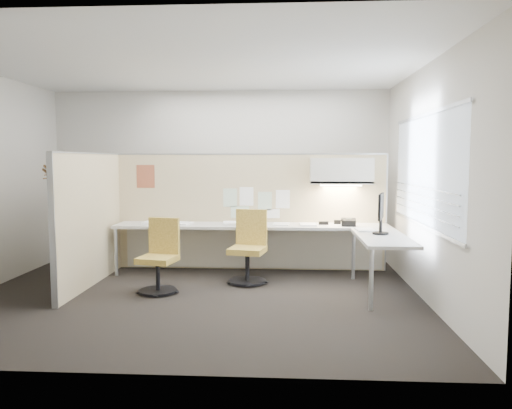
# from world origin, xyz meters

# --- Properties ---
(floor) EXTENTS (5.50, 4.50, 0.01)m
(floor) POSITION_xyz_m (0.00, 0.00, -0.01)
(floor) COLOR black
(floor) RESTS_ON ground
(ceiling) EXTENTS (5.50, 4.50, 0.01)m
(ceiling) POSITION_xyz_m (0.00, 0.00, 2.80)
(ceiling) COLOR white
(ceiling) RESTS_ON wall_back
(wall_back) EXTENTS (5.50, 0.02, 2.80)m
(wall_back) POSITION_xyz_m (0.00, 2.25, 1.40)
(wall_back) COLOR beige
(wall_back) RESTS_ON ground
(wall_front) EXTENTS (5.50, 0.02, 2.80)m
(wall_front) POSITION_xyz_m (0.00, -2.25, 1.40)
(wall_front) COLOR beige
(wall_front) RESTS_ON ground
(wall_right) EXTENTS (0.02, 4.50, 2.80)m
(wall_right) POSITION_xyz_m (2.75, 0.00, 1.40)
(wall_right) COLOR beige
(wall_right) RESTS_ON ground
(window_pane) EXTENTS (0.01, 2.80, 1.30)m
(window_pane) POSITION_xyz_m (2.73, 0.00, 1.55)
(window_pane) COLOR #9AA6B2
(window_pane) RESTS_ON wall_right
(partition_back) EXTENTS (4.10, 0.06, 1.75)m
(partition_back) POSITION_xyz_m (0.55, 1.60, 0.88)
(partition_back) COLOR #CEBC8F
(partition_back) RESTS_ON floor
(partition_left) EXTENTS (0.06, 2.20, 1.75)m
(partition_left) POSITION_xyz_m (-1.50, 0.50, 0.88)
(partition_left) COLOR #CEBC8F
(partition_left) RESTS_ON floor
(desk) EXTENTS (4.00, 2.07, 0.73)m
(desk) POSITION_xyz_m (0.93, 1.13, 0.60)
(desk) COLOR beige
(desk) RESTS_ON floor
(overhead_bin) EXTENTS (0.90, 0.36, 0.38)m
(overhead_bin) POSITION_xyz_m (1.90, 1.39, 1.51)
(overhead_bin) COLOR beige
(overhead_bin) RESTS_ON partition_back
(task_light_strip) EXTENTS (0.60, 0.06, 0.02)m
(task_light_strip) POSITION_xyz_m (1.90, 1.39, 1.30)
(task_light_strip) COLOR #FFEABF
(task_light_strip) RESTS_ON overhead_bin
(pinned_papers) EXTENTS (1.01, 0.00, 0.47)m
(pinned_papers) POSITION_xyz_m (0.63, 1.57, 1.03)
(pinned_papers) COLOR #8CBF8C
(pinned_papers) RESTS_ON partition_back
(poster) EXTENTS (0.28, 0.00, 0.35)m
(poster) POSITION_xyz_m (-1.05, 1.57, 1.42)
(poster) COLOR #DE4E1C
(poster) RESTS_ON partition_back
(chair_left) EXTENTS (0.50, 0.52, 0.92)m
(chair_left) POSITION_xyz_m (-0.49, 0.19, 0.43)
(chair_left) COLOR black
(chair_left) RESTS_ON floor
(chair_right) EXTENTS (0.53, 0.55, 0.98)m
(chair_right) POSITION_xyz_m (0.59, 0.75, 0.46)
(chair_right) COLOR black
(chair_right) RESTS_ON floor
(monitor) EXTENTS (0.20, 0.48, 0.52)m
(monitor) POSITION_xyz_m (2.30, 0.40, 1.03)
(monitor) COLOR black
(monitor) RESTS_ON desk
(phone) EXTENTS (0.22, 0.21, 0.12)m
(phone) POSITION_xyz_m (1.99, 1.18, 0.78)
(phone) COLOR black
(phone) RESTS_ON desk
(stapler) EXTENTS (0.14, 0.05, 0.05)m
(stapler) POSITION_xyz_m (1.65, 1.30, 0.76)
(stapler) COLOR black
(stapler) RESTS_ON desk
(tape_dispenser) EXTENTS (0.10, 0.07, 0.06)m
(tape_dispenser) POSITION_xyz_m (1.86, 1.40, 0.76)
(tape_dispenser) COLOR black
(tape_dispenser) RESTS_ON desk
(coat_hook) EXTENTS (0.18, 0.45, 1.36)m
(coat_hook) POSITION_xyz_m (-1.58, -0.38, 1.42)
(coat_hook) COLOR silver
(coat_hook) RESTS_ON partition_left
(paper_stack_0) EXTENTS (0.25, 0.32, 0.04)m
(paper_stack_0) POSITION_xyz_m (-0.87, 1.25, 0.75)
(paper_stack_0) COLOR white
(paper_stack_0) RESTS_ON desk
(paper_stack_1) EXTENTS (0.29, 0.34, 0.02)m
(paper_stack_1) POSITION_xyz_m (-0.42, 1.25, 0.74)
(paper_stack_1) COLOR white
(paper_stack_1) RESTS_ON desk
(paper_stack_2) EXTENTS (0.26, 0.32, 0.04)m
(paper_stack_2) POSITION_xyz_m (0.30, 1.19, 0.75)
(paper_stack_2) COLOR white
(paper_stack_2) RESTS_ON desk
(paper_stack_3) EXTENTS (0.25, 0.31, 0.02)m
(paper_stack_3) POSITION_xyz_m (1.03, 1.29, 0.74)
(paper_stack_3) COLOR white
(paper_stack_3) RESTS_ON desk
(paper_stack_4) EXTENTS (0.25, 0.31, 0.02)m
(paper_stack_4) POSITION_xyz_m (1.42, 1.22, 0.74)
(paper_stack_4) COLOR white
(paper_stack_4) RESTS_ON desk
(paper_stack_5) EXTENTS (0.25, 0.31, 0.02)m
(paper_stack_5) POSITION_xyz_m (2.16, 0.72, 0.74)
(paper_stack_5) COLOR white
(paper_stack_5) RESTS_ON desk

